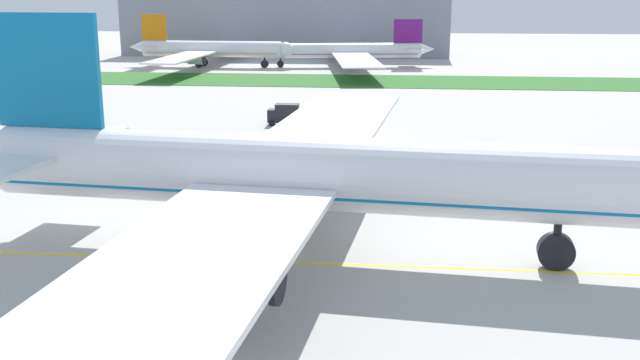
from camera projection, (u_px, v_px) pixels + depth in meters
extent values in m
plane|color=#ADAAA5|center=(267.00, 256.00, 57.32)|extent=(600.00, 600.00, 0.00)
cube|color=yellow|center=(265.00, 262.00, 56.15)|extent=(280.00, 0.36, 0.01)
cube|color=#2D6628|center=(351.00, 81.00, 165.82)|extent=(320.00, 24.00, 0.10)
cylinder|color=white|center=(304.00, 173.00, 56.80)|extent=(50.47, 10.52, 5.70)
cube|color=#0C6B9E|center=(304.00, 185.00, 57.05)|extent=(48.43, 9.87, 0.68)
cube|color=#0C6B9E|center=(47.00, 71.00, 58.87)|extent=(9.04, 1.44, 9.12)
cube|color=white|center=(78.00, 137.00, 66.13)|extent=(6.37, 9.61, 0.40)
cube|color=white|center=(1.00, 166.00, 55.30)|extent=(6.37, 9.61, 0.40)
cube|color=white|center=(331.00, 123.00, 81.58)|extent=(15.34, 46.00, 0.46)
cube|color=white|center=(130.00, 319.00, 33.31)|extent=(15.34, 46.00, 0.46)
cylinder|color=#B7BABF|center=(328.00, 159.00, 72.09)|extent=(5.69, 3.64, 3.14)
cylinder|color=black|center=(355.00, 161.00, 71.58)|extent=(0.79, 3.32, 3.29)
cylinder|color=#B7BABF|center=(232.00, 274.00, 43.11)|extent=(5.69, 3.64, 3.14)
cylinder|color=black|center=(277.00, 278.00, 42.60)|extent=(0.79, 3.32, 3.29)
cylinder|color=black|center=(557.00, 237.00, 54.22)|extent=(0.60, 0.60, 2.21)
cylinder|color=black|center=(556.00, 251.00, 54.50)|extent=(2.81, 1.47, 2.71)
cylinder|color=black|center=(265.00, 208.00, 61.39)|extent=(0.60, 0.60, 2.21)
cylinder|color=black|center=(266.00, 221.00, 61.67)|extent=(2.81, 1.47, 2.71)
cylinder|color=black|center=(244.00, 230.00, 55.70)|extent=(0.60, 0.60, 2.21)
cylinder|color=black|center=(245.00, 244.00, 55.98)|extent=(2.81, 1.47, 2.71)
sphere|color=black|center=(94.00, 149.00, 62.89)|extent=(0.40, 0.40, 0.40)
sphere|color=black|center=(146.00, 151.00, 62.00)|extent=(0.40, 0.40, 0.40)
sphere|color=black|center=(199.00, 153.00, 61.10)|extent=(0.40, 0.40, 0.40)
sphere|color=black|center=(255.00, 156.00, 60.21)|extent=(0.40, 0.40, 0.40)
sphere|color=black|center=(312.00, 158.00, 59.32)|extent=(0.40, 0.40, 0.40)
sphere|color=black|center=(370.00, 161.00, 58.43)|extent=(0.40, 0.40, 0.40)
sphere|color=black|center=(431.00, 164.00, 57.53)|extent=(0.40, 0.40, 0.40)
sphere|color=black|center=(493.00, 166.00, 56.64)|extent=(0.40, 0.40, 0.40)
sphere|color=black|center=(558.00, 169.00, 55.75)|extent=(0.40, 0.40, 0.40)
cylinder|color=black|center=(281.00, 224.00, 63.84)|extent=(0.12, 0.12, 0.79)
cylinder|color=#BFE519|center=(282.00, 217.00, 63.56)|extent=(0.09, 0.09, 0.50)
cylinder|color=black|center=(280.00, 224.00, 63.98)|extent=(0.12, 0.12, 0.79)
cylinder|color=#BFE519|center=(279.00, 216.00, 63.93)|extent=(0.09, 0.09, 0.50)
cube|color=#BFE519|center=(280.00, 216.00, 63.74)|extent=(0.44, 0.47, 0.56)
sphere|color=#8C6647|center=(280.00, 212.00, 63.64)|extent=(0.21, 0.21, 0.21)
cube|color=black|center=(287.00, 113.00, 111.94)|extent=(3.58, 2.22, 2.79)
cube|color=black|center=(273.00, 116.00, 112.20)|extent=(1.42, 2.08, 1.96)
cube|color=#263347|center=(268.00, 113.00, 112.15)|extent=(0.13, 1.79, 0.86)
cylinder|color=black|center=(272.00, 123.00, 111.42)|extent=(0.91, 0.32, 0.90)
cylinder|color=black|center=(274.00, 121.00, 113.48)|extent=(0.91, 0.32, 0.90)
cylinder|color=black|center=(292.00, 123.00, 111.20)|extent=(0.91, 0.32, 0.90)
cylinder|color=black|center=(294.00, 121.00, 113.26)|extent=(0.91, 0.32, 0.90)
cone|color=white|center=(51.00, 46.00, 206.43)|extent=(4.75, 3.96, 3.29)
cube|color=#055938|center=(33.00, 29.00, 204.93)|extent=(6.13, 1.42, 6.19)
cube|color=white|center=(33.00, 46.00, 202.37)|extent=(4.75, 6.73, 0.27)
cube|color=white|center=(41.00, 44.00, 209.83)|extent=(4.75, 6.73, 0.27)
cube|color=white|center=(9.00, 44.00, 222.15)|extent=(12.59, 31.57, 0.31)
cylinder|color=white|center=(212.00, 49.00, 194.34)|extent=(37.43, 5.94, 4.22)
cube|color=orange|center=(212.00, 52.00, 194.52)|extent=(35.93, 5.53, 0.51)
sphere|color=white|center=(286.00, 50.00, 191.58)|extent=(4.01, 4.01, 4.01)
cone|color=white|center=(138.00, 47.00, 197.11)|extent=(4.80, 3.80, 3.59)
cube|color=orange|center=(154.00, 27.00, 195.13)|extent=(6.72, 0.73, 6.76)
cube|color=white|center=(158.00, 45.00, 200.50)|extent=(4.41, 6.94, 0.30)
cube|color=white|center=(147.00, 47.00, 192.42)|extent=(4.41, 6.94, 0.30)
cube|color=white|center=(224.00, 46.00, 212.81)|extent=(9.74, 33.89, 0.34)
cube|color=white|center=(182.00, 57.00, 176.64)|extent=(9.74, 33.89, 0.34)
cylinder|color=#B7BABF|center=(221.00, 52.00, 205.75)|extent=(4.11, 2.50, 2.32)
cylinder|color=black|center=(228.00, 52.00, 205.47)|extent=(0.46, 2.45, 2.44)
cylinder|color=#B7BABF|center=(196.00, 60.00, 184.04)|extent=(4.11, 2.50, 2.32)
cylinder|color=black|center=(204.00, 60.00, 183.76)|extent=(0.46, 2.45, 2.44)
cylinder|color=black|center=(265.00, 61.00, 193.10)|extent=(0.44, 0.44, 1.64)
cylinder|color=black|center=(265.00, 64.00, 193.31)|extent=(2.04, 0.99, 2.01)
cylinder|color=black|center=(204.00, 59.00, 197.61)|extent=(0.44, 0.44, 1.64)
cylinder|color=black|center=(204.00, 62.00, 197.82)|extent=(2.04, 0.99, 2.01)
cylinder|color=black|center=(199.00, 61.00, 193.37)|extent=(0.44, 0.44, 1.64)
cylinder|color=black|center=(199.00, 64.00, 193.57)|extent=(2.04, 0.99, 2.01)
cylinder|color=white|center=(341.00, 51.00, 194.35)|extent=(42.26, 9.79, 3.86)
cube|color=#661472|center=(341.00, 53.00, 194.52)|extent=(40.55, 9.25, 0.46)
sphere|color=white|center=(257.00, 51.00, 193.40)|extent=(3.66, 3.66, 3.66)
cone|color=white|center=(427.00, 49.00, 195.25)|extent=(4.66, 3.85, 3.28)
cube|color=#661472|center=(408.00, 31.00, 193.84)|extent=(7.56, 1.46, 6.17)
cube|color=white|center=(413.00, 49.00, 191.26)|extent=(5.46, 6.76, 0.27)
cube|color=white|center=(408.00, 47.00, 198.72)|extent=(5.46, 6.76, 0.27)
cube|color=white|center=(356.00, 60.00, 174.36)|extent=(14.56, 38.86, 0.31)
cube|color=white|center=(343.00, 46.00, 214.76)|extent=(14.56, 38.86, 0.31)
cylinder|color=#B7BABF|center=(348.00, 61.00, 182.85)|extent=(3.93, 2.62, 2.12)
cylinder|color=black|center=(340.00, 61.00, 182.77)|extent=(0.63, 2.25, 2.23)
cylinder|color=#B7BABF|center=(341.00, 53.00, 206.75)|extent=(3.93, 2.62, 2.12)
cylinder|color=black|center=(334.00, 53.00, 206.67)|extent=(0.63, 2.25, 2.23)
cylinder|color=black|center=(280.00, 61.00, 194.34)|extent=(0.40, 0.40, 1.49)
cylinder|color=black|center=(280.00, 64.00, 194.53)|extent=(1.93, 1.08, 1.83)
cylinder|color=black|center=(354.00, 61.00, 193.21)|extent=(0.40, 0.40, 1.49)
cylinder|color=black|center=(354.00, 64.00, 193.40)|extent=(1.93, 1.08, 1.83)
cylinder|color=black|center=(353.00, 60.00, 197.12)|extent=(0.40, 0.40, 1.49)
cylinder|color=black|center=(353.00, 63.00, 197.31)|extent=(1.93, 1.08, 1.83)
cube|color=gray|center=(286.00, 26.00, 229.46)|extent=(100.02, 20.00, 18.00)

